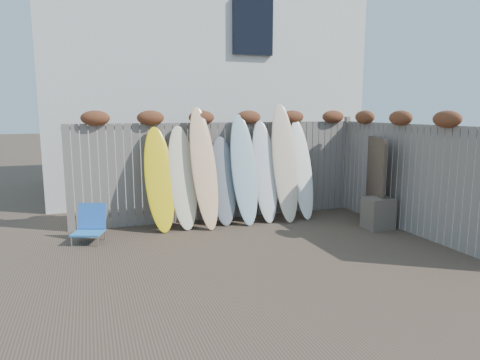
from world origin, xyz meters
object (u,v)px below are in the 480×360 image
object	(u,v)px
beach_chair	(90,224)
lattice_panel	(375,181)
wooden_crate	(378,213)
surfboard_0	(159,179)

from	to	relation	value
beach_chair	lattice_panel	size ratio (longest dim) A/B	0.38
wooden_crate	lattice_panel	xyz separation A→B (m)	(0.20, 0.40, 0.56)
lattice_panel	surfboard_0	distance (m)	4.24
beach_chair	wooden_crate	distance (m)	5.30
beach_chair	surfboard_0	world-z (taller)	surfboard_0
lattice_panel	surfboard_0	world-z (taller)	surfboard_0
surfboard_0	beach_chair	bearing A→B (deg)	-169.69
wooden_crate	beach_chair	bearing A→B (deg)	169.35
beach_chair	surfboard_0	bearing A→B (deg)	15.17
beach_chair	surfboard_0	xyz separation A→B (m)	(1.27, 0.34, 0.67)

